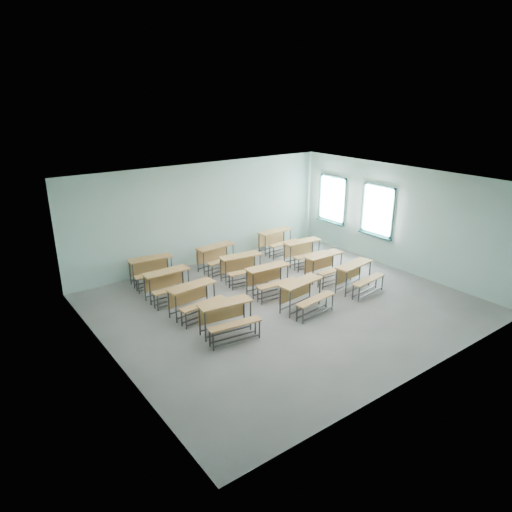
# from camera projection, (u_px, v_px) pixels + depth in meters

# --- Properties ---
(room) EXTENTS (9.04, 8.04, 3.24)m
(room) POSITION_uv_depth(u_px,v_px,m) (287.00, 245.00, 11.44)
(room) COLOR gray
(room) RESTS_ON ground
(desk_unit_r0c0) EXTENTS (1.33, 0.98, 0.77)m
(desk_unit_r0c0) POSITION_uv_depth(u_px,v_px,m) (227.00, 314.00, 10.26)
(desk_unit_r0c0) COLOR #AC793E
(desk_unit_r0c0) RESTS_ON ground
(desk_unit_r0c1) EXTENTS (1.32, 0.96, 0.77)m
(desk_unit_r0c1) POSITION_uv_depth(u_px,v_px,m) (304.00, 292.00, 11.42)
(desk_unit_r0c1) COLOR #AC793E
(desk_unit_r0c1) RESTS_ON ground
(desk_unit_r0c2) EXTENTS (1.32, 0.97, 0.77)m
(desk_unit_r0c2) POSITION_uv_depth(u_px,v_px,m) (357.00, 273.00, 12.57)
(desk_unit_r0c2) COLOR #AC793E
(desk_unit_r0c2) RESTS_ON ground
(desk_unit_r1c0) EXTENTS (1.29, 0.93, 0.77)m
(desk_unit_r1c0) POSITION_uv_depth(u_px,v_px,m) (194.00, 296.00, 11.18)
(desk_unit_r1c0) COLOR #AC793E
(desk_unit_r1c0) RESTS_ON ground
(desk_unit_r1c1) EXTENTS (1.29, 0.91, 0.77)m
(desk_unit_r1c1) POSITION_uv_depth(u_px,v_px,m) (270.00, 276.00, 12.37)
(desk_unit_r1c1) COLOR #AC793E
(desk_unit_r1c1) RESTS_ON ground
(desk_unit_r1c2) EXTENTS (1.23, 0.83, 0.77)m
(desk_unit_r1c2) POSITION_uv_depth(u_px,v_px,m) (326.00, 263.00, 13.30)
(desk_unit_r1c2) COLOR #AC793E
(desk_unit_r1c2) RESTS_ON ground
(desk_unit_r2c0) EXTENTS (1.24, 0.83, 0.77)m
(desk_unit_r2c0) POSITION_uv_depth(u_px,v_px,m) (169.00, 281.00, 12.06)
(desk_unit_r2c0) COLOR #AC793E
(desk_unit_r2c0) RESTS_ON ground
(desk_unit_r2c1) EXTENTS (1.32, 0.97, 0.77)m
(desk_unit_r2c1) POSITION_uv_depth(u_px,v_px,m) (242.00, 264.00, 13.21)
(desk_unit_r2c1) COLOR #AC793E
(desk_unit_r2c1) RESTS_ON ground
(desk_unit_r2c2) EXTENTS (1.30, 0.93, 0.77)m
(desk_unit_r2c2) POSITION_uv_depth(u_px,v_px,m) (304.00, 249.00, 14.49)
(desk_unit_r2c2) COLOR #AC793E
(desk_unit_r2c2) RESTS_ON ground
(desk_unit_r3c0) EXTENTS (1.30, 0.94, 0.77)m
(desk_unit_r3c0) POSITION_uv_depth(u_px,v_px,m) (152.00, 267.00, 13.02)
(desk_unit_r3c0) COLOR #AC793E
(desk_unit_r3c0) RESTS_ON ground
(desk_unit_r3c1) EXTENTS (1.30, 0.93, 0.77)m
(desk_unit_r3c1) POSITION_uv_depth(u_px,v_px,m) (218.00, 254.00, 14.02)
(desk_unit_r3c1) COLOR #AC793E
(desk_unit_r3c1) RESTS_ON ground
(desk_unit_r3c2) EXTENTS (1.26, 0.87, 0.77)m
(desk_unit_r3c2) POSITION_uv_depth(u_px,v_px,m) (277.00, 238.00, 15.57)
(desk_unit_r3c2) COLOR #AC793E
(desk_unit_r3c2) RESTS_ON ground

